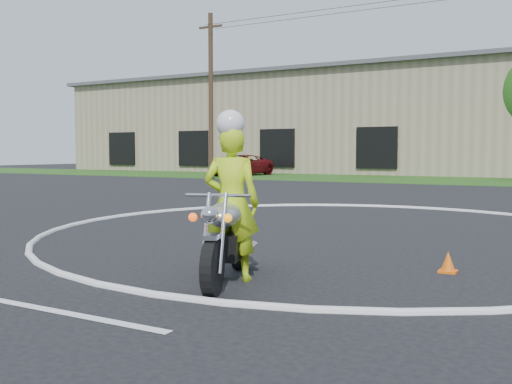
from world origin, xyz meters
The scene contains 7 objects.
ground centered at (0.00, 0.00, 0.00)m, with size 120.00×120.00×0.00m, color black.
grass_strip centered at (0.00, 27.00, 0.01)m, with size 120.00×10.00×0.02m, color #1E4714.
course_markings centered at (2.17, 4.35, 0.01)m, with size 19.05×19.05×0.12m.
primary_motorcycle centered at (0.36, -1.95, 0.58)m, with size 0.98×2.20×1.20m.
rider_primary_grp centered at (0.35, -1.81, 1.07)m, with size 0.85×0.70×2.22m.
pickup_grp centered at (-16.57, 27.24, 0.75)m, with size 3.12×5.65×1.50m.
warehouse centered at (-18.00, 39.99, 4.16)m, with size 41.00×17.00×8.30m.
Camera 1 is at (4.20, -8.14, 1.68)m, focal length 40.00 mm.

